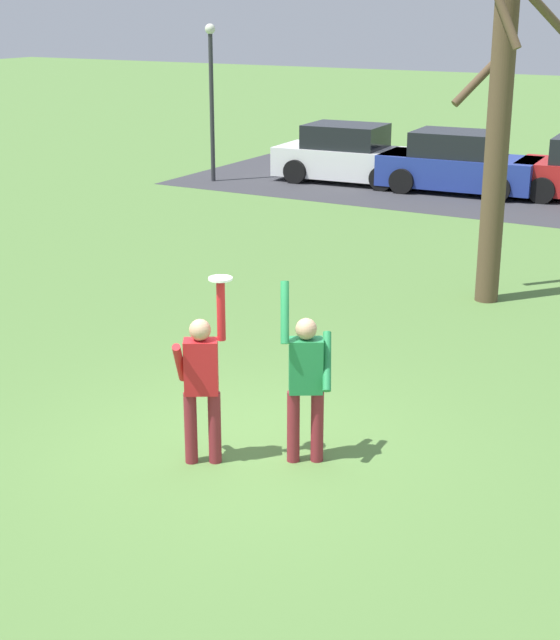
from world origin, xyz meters
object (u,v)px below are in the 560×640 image
Objects in this scene: parked_car_white at (349,156)px; parked_car_blue at (458,164)px; frisbee_disc at (220,279)px; person_catcher at (201,379)px; person_defender at (306,378)px; bare_tree_tall at (500,98)px; lamppost_by_lot at (211,87)px.

parked_car_white and parked_car_blue have the same top height.
person_catcher is at bearing -148.97° from frisbee_disc.
frisbee_disc is 17.50m from parked_car_white.
person_defender is 0.31× the size of bare_tree_tall.
lamppost_by_lot is at bearing 91.84° from person_catcher.
parked_car_blue is (-3.10, 16.35, -1.37)m from frisbee_disc.
person_defender is 17.52m from lamppost_by_lot.
person_defender is 16.35m from parked_car_blue.
bare_tree_tall reaches higher than person_catcher.
parked_car_blue is at bearing -2.49° from parked_car_white.
bare_tree_tall is (3.75, -9.12, 2.63)m from parked_car_blue.
parked_car_blue is (-3.87, 15.89, -0.25)m from person_defender.
person_catcher is 1.02× the size of person_defender.
lamppost_by_lot reaches higher than frisbee_disc.
bare_tree_tall is at bearing -56.33° from parked_car_white.
frisbee_disc is at bearing 0.00° from person_catcher.
person_catcher is 17.49m from parked_car_white.
person_defender is 1.42m from frisbee_disc.
person_catcher is 1.13m from frisbee_disc.
person_catcher is 8.31× the size of frisbee_disc.
parked_car_white is at bearing 79.28° from person_catcher.
parked_car_white is 0.99× the size of lamppost_by_lot.
parked_car_white is at bearing -97.09° from person_defender.
parked_car_white is at bearing 111.04° from frisbee_disc.
bare_tree_tall reaches higher than lamppost_by_lot.
bare_tree_tall is (-0.12, 6.77, 2.38)m from person_defender.
parked_car_blue is at bearing -107.34° from person_defender.
parked_car_blue is at bearing 15.97° from lamppost_by_lot.
parked_car_blue is 0.99× the size of lamppost_by_lot.
lamppost_by_lot reaches higher than parked_car_blue.
frisbee_disc is 0.06× the size of parked_car_blue.
frisbee_disc is 0.06× the size of parked_car_white.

